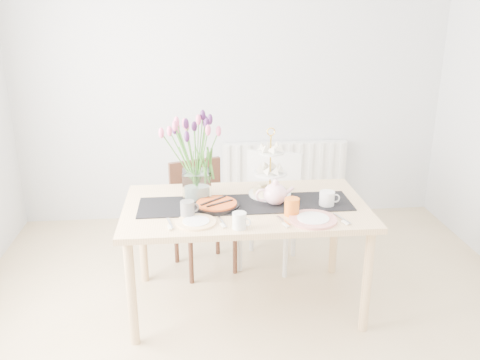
{
  "coord_description": "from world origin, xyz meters",
  "views": [
    {
      "loc": [
        -0.37,
        -2.44,
        2.01
      ],
      "look_at": [
        -0.08,
        0.6,
        0.94
      ],
      "focal_mm": 38.0,
      "sensor_mm": 36.0,
      "label": 1
    }
  ],
  "objects": [
    {
      "name": "chair_brown",
      "position": [
        -0.33,
        1.27,
        0.49
      ],
      "size": [
        0.53,
        0.53,
        0.85
      ],
      "rotation": [
        0.0,
        0.0,
        0.33
      ],
      "color": "#361C13",
      "rests_on": "ground"
    },
    {
      "name": "tulip_vase",
      "position": [
        -0.36,
        0.8,
        1.13
      ],
      "size": [
        0.69,
        0.69,
        0.6
      ],
      "rotation": [
        0.0,
        0.0,
        -0.0
      ],
      "color": "silver",
      "rests_on": "dining_table"
    },
    {
      "name": "radiator",
      "position": [
        0.5,
        2.19,
        0.45
      ],
      "size": [
        1.2,
        0.08,
        0.6
      ],
      "primitive_type": "cube",
      "color": "white",
      "rests_on": "room_shell"
    },
    {
      "name": "room_shell",
      "position": [
        0.0,
        0.0,
        1.3
      ],
      "size": [
        4.5,
        4.5,
        4.5
      ],
      "color": "tan",
      "rests_on": "ground"
    },
    {
      "name": "tart_tin",
      "position": [
        -0.23,
        0.62,
        0.77
      ],
      "size": [
        0.29,
        0.29,
        0.04
      ],
      "rotation": [
        0.0,
        0.0,
        0.29
      ],
      "color": "black",
      "rests_on": "dining_table"
    },
    {
      "name": "chair_white",
      "position": [
        0.23,
        1.3,
        0.52
      ],
      "size": [
        0.57,
        0.57,
        0.89
      ],
      "rotation": [
        0.0,
        0.0,
        -0.37
      ],
      "color": "silver",
      "rests_on": "ground"
    },
    {
      "name": "mug_orange",
      "position": [
        0.23,
        0.45,
        0.81
      ],
      "size": [
        0.12,
        0.12,
        0.11
      ],
      "primitive_type": "cylinder",
      "rotation": [
        0.0,
        0.0,
        1.22
      ],
      "color": "orange",
      "rests_on": "dining_table"
    },
    {
      "name": "plate_right",
      "position": [
        0.34,
        0.36,
        0.76
      ],
      "size": [
        0.37,
        0.37,
        0.02
      ],
      "primitive_type": "cylinder",
      "rotation": [
        0.0,
        0.0,
        0.34
      ],
      "color": "silver",
      "rests_on": "dining_table"
    },
    {
      "name": "mug_grey",
      "position": [
        -0.42,
        0.49,
        0.8
      ],
      "size": [
        0.11,
        0.11,
        0.1
      ],
      "primitive_type": "cylinder",
      "rotation": [
        0.0,
        0.0,
        0.39
      ],
      "color": "slate",
      "rests_on": "dining_table"
    },
    {
      "name": "cake_stand",
      "position": [
        0.14,
        0.8,
        0.87
      ],
      "size": [
        0.29,
        0.29,
        0.43
      ],
      "rotation": [
        0.0,
        0.0,
        0.16
      ],
      "color": "gold",
      "rests_on": "dining_table"
    },
    {
      "name": "dining_table",
      "position": [
        -0.04,
        0.65,
        0.67
      ],
      "size": [
        1.6,
        0.9,
        0.75
      ],
      "color": "tan",
      "rests_on": "ground"
    },
    {
      "name": "teapot",
      "position": [
        0.15,
        0.63,
        0.83
      ],
      "size": [
        0.28,
        0.24,
        0.17
      ],
      "primitive_type": null,
      "rotation": [
        0.0,
        0.0,
        0.14
      ],
      "color": "white",
      "rests_on": "dining_table"
    },
    {
      "name": "table_runner",
      "position": [
        -0.04,
        0.65,
        0.75
      ],
      "size": [
        1.4,
        0.35,
        0.01
      ],
      "primitive_type": "cube",
      "color": "black",
      "rests_on": "dining_table"
    },
    {
      "name": "plate_left",
      "position": [
        -0.37,
        0.39,
        0.76
      ],
      "size": [
        0.29,
        0.29,
        0.01
      ],
      "primitive_type": "cylinder",
      "rotation": [
        0.0,
        0.0,
        0.22
      ],
      "color": "white",
      "rests_on": "dining_table"
    },
    {
      "name": "mug_white",
      "position": [
        -0.12,
        0.29,
        0.8
      ],
      "size": [
        0.11,
        0.11,
        0.1
      ],
      "primitive_type": "cylinder",
      "rotation": [
        0.0,
        0.0,
        -0.5
      ],
      "color": "silver",
      "rests_on": "dining_table"
    },
    {
      "name": "cream_jug",
      "position": [
        0.49,
        0.58,
        0.8
      ],
      "size": [
        0.11,
        0.11,
        0.1
      ],
      "primitive_type": "cylinder",
      "rotation": [
        0.0,
        0.0,
        -0.16
      ],
      "color": "white",
      "rests_on": "dining_table"
    }
  ]
}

